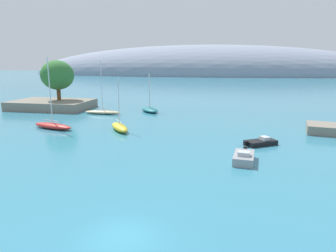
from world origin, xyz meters
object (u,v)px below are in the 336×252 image
Objects in this scene: sailboat_red_outer_mooring at (53,125)px; motorboat_grey_foreground at (244,157)px; motorboat_black_alongside_breakwater at (261,142)px; tree_clump_shore at (57,75)px; sailboat_sand_mid_mooring at (103,112)px; sailboat_teal_near_shore at (150,109)px; sailboat_yellow_end_of_line at (120,127)px.

motorboat_grey_foreground is at bearing -3.95° from sailboat_red_outer_mooring.
tree_clump_shore is at bearing 118.49° from motorboat_black_alongside_breakwater.
motorboat_black_alongside_breakwater is at bearing 167.56° from motorboat_grey_foreground.
tree_clump_shore is 0.84× the size of sailboat_sand_mid_mooring.
sailboat_teal_near_shore is 20.09m from sailboat_red_outer_mooring.
sailboat_yellow_end_of_line is at bearing 122.03° from sailboat_sand_mid_mooring.
sailboat_red_outer_mooring is (9.84, -18.19, -6.42)m from tree_clump_shore.
tree_clump_shore reaches higher than sailboat_teal_near_shore.
motorboat_grey_foreground reaches higher than motorboat_black_alongside_breakwater.
motorboat_black_alongside_breakwater is at bearing 4.92° from sailboat_teal_near_shore.
motorboat_grey_foreground is (16.74, -27.04, -0.05)m from sailboat_teal_near_shore.
sailboat_red_outer_mooring is 28.56m from motorboat_grey_foreground.
sailboat_yellow_end_of_line reaches higher than motorboat_grey_foreground.
sailboat_teal_near_shore is 0.76× the size of sailboat_sand_mid_mooring.
sailboat_red_outer_mooring reaches higher than tree_clump_shore.
sailboat_yellow_end_of_line is at bearing 135.92° from motorboat_black_alongside_breakwater.
sailboat_sand_mid_mooring is at bearing -100.68° from sailboat_teal_near_shore.
sailboat_sand_mid_mooring is at bearing 116.10° from motorboat_black_alongside_breakwater.
sailboat_red_outer_mooring is 29.28m from motorboat_black_alongside_breakwater.
motorboat_grey_foreground is at bearing -6.35° from sailboat_teal_near_shore.
sailboat_teal_near_shore is 27.85m from motorboat_black_alongside_breakwater.
motorboat_black_alongside_breakwater is (19.00, -20.35, -0.17)m from sailboat_teal_near_shore.
sailboat_teal_near_shore is at bearing -141.98° from motorboat_grey_foreground.
motorboat_grey_foreground is at bearing -141.67° from motorboat_black_alongside_breakwater.
motorboat_grey_foreground is (36.70, -27.87, -6.48)m from tree_clump_shore.
sailboat_sand_mid_mooring reaches higher than sailboat_yellow_end_of_line.
tree_clump_shore is 27.25m from sailboat_yellow_end_of_line.
motorboat_grey_foreground is at bearing 136.62° from sailboat_sand_mid_mooring.
sailboat_red_outer_mooring is at bearing -68.37° from sailboat_teal_near_shore.
motorboat_black_alongside_breakwater is (38.96, -21.18, -6.60)m from tree_clump_shore.
sailboat_yellow_end_of_line is at bearing -115.60° from motorboat_grey_foreground.
tree_clump_shore is 0.80× the size of sailboat_red_outer_mooring.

